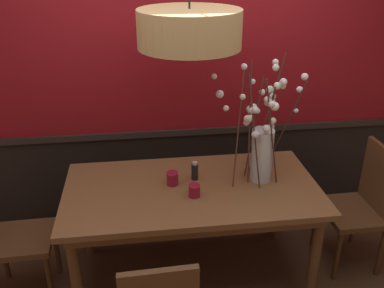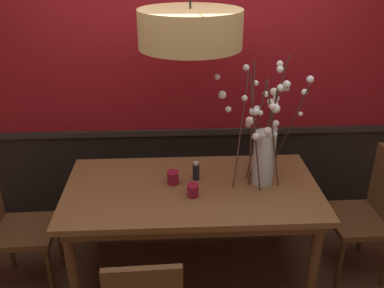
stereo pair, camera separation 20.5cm
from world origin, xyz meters
name	(u,v)px [view 1 (the left image)]	position (x,y,z in m)	size (l,w,h in m)	color
ground_plane	(192,274)	(0.00, 0.00, 0.00)	(24.00, 24.00, 0.00)	#4C3321
back_wall	(180,67)	(0.00, 0.72, 1.41)	(4.14, 0.14, 2.85)	black
dining_table	(192,198)	(0.00, 0.00, 0.68)	(1.73, 0.91, 0.77)	brown
chair_head_west_end	(5,231)	(-1.26, -0.02, 0.54)	(0.44, 0.42, 0.98)	brown
chair_head_east_end	(363,201)	(1.29, 0.02, 0.53)	(0.41, 0.46, 0.96)	brown
chair_far_side_left	(153,160)	(-0.23, 0.89, 0.54)	(0.46, 0.43, 0.97)	brown
vase_with_blossoms	(262,143)	(0.49, 0.06, 1.04)	(0.66, 0.40, 0.88)	silver
candle_holder_nearer_center	(195,190)	(0.00, -0.12, 0.81)	(0.08, 0.08, 0.09)	maroon
candle_holder_nearer_edge	(172,178)	(-0.13, 0.05, 0.82)	(0.08, 0.08, 0.10)	maroon
condiment_bottle	(195,171)	(0.03, 0.11, 0.83)	(0.05, 0.05, 0.14)	black
pendant_lamp	(189,29)	(-0.01, 0.05, 1.82)	(0.62, 0.62, 1.14)	tan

